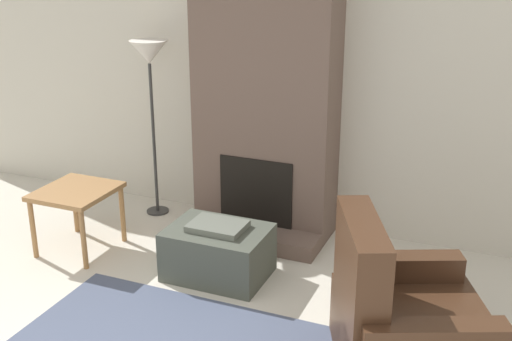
{
  "coord_description": "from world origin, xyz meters",
  "views": [
    {
      "loc": [
        2.04,
        -2.07,
        2.56
      ],
      "look_at": [
        0.0,
        2.82,
        0.64
      ],
      "focal_mm": 45.0,
      "sensor_mm": 36.0,
      "label": 1
    }
  ],
  "objects_px": {
    "ottoman": "(218,251)",
    "armchair": "(400,329)",
    "side_table": "(77,198)",
    "floor_lamp_left": "(149,62)"
  },
  "relations": [
    {
      "from": "armchair",
      "to": "ottoman",
      "type": "bearing_deg",
      "value": 43.07
    },
    {
      "from": "ottoman",
      "to": "floor_lamp_left",
      "type": "distance_m",
      "value": 1.94
    },
    {
      "from": "armchair",
      "to": "floor_lamp_left",
      "type": "bearing_deg",
      "value": 35.68
    },
    {
      "from": "ottoman",
      "to": "armchair",
      "type": "distance_m",
      "value": 1.71
    },
    {
      "from": "side_table",
      "to": "floor_lamp_left",
      "type": "height_order",
      "value": "floor_lamp_left"
    },
    {
      "from": "armchair",
      "to": "floor_lamp_left",
      "type": "height_order",
      "value": "floor_lamp_left"
    },
    {
      "from": "ottoman",
      "to": "armchair",
      "type": "xyz_separation_m",
      "value": [
        1.57,
        -0.68,
        0.1
      ]
    },
    {
      "from": "side_table",
      "to": "ottoman",
      "type": "bearing_deg",
      "value": 1.76
    },
    {
      "from": "side_table",
      "to": "floor_lamp_left",
      "type": "distance_m",
      "value": 1.41
    },
    {
      "from": "ottoman",
      "to": "side_table",
      "type": "xyz_separation_m",
      "value": [
        -1.32,
        -0.04,
        0.27
      ]
    }
  ]
}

